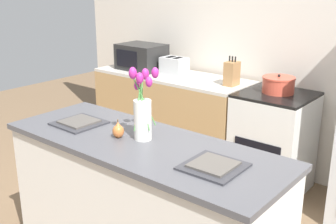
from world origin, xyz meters
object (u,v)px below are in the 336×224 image
(microwave, at_px, (141,57))
(pear_figurine, at_px, (118,130))
(flower_vase, at_px, (143,111))
(plate_setting_right, at_px, (213,166))
(cooking_pot, at_px, (278,85))
(plate_setting_left, at_px, (79,122))
(knife_block, at_px, (232,74))
(toaster, at_px, (174,66))
(stove_range, at_px, (273,142))

(microwave, bearing_deg, pear_figurine, -51.05)
(flower_vase, relative_size, pear_figurine, 3.88)
(plate_setting_right, height_order, cooking_pot, cooking_pot)
(microwave, bearing_deg, plate_setting_left, -59.84)
(plate_setting_left, relative_size, knife_block, 1.09)
(knife_block, bearing_deg, pear_figurine, -83.02)
(plate_setting_right, xyz_separation_m, microwave, (-2.00, 1.63, 0.10))
(microwave, height_order, knife_block, same)
(pear_figurine, height_order, toaster, toaster)
(plate_setting_right, bearing_deg, pear_figurine, -179.24)
(knife_block, bearing_deg, plate_setting_right, -61.65)
(stove_range, xyz_separation_m, flower_vase, (-0.12, -1.56, 0.65))
(pear_figurine, bearing_deg, plate_setting_right, 0.76)
(flower_vase, bearing_deg, knife_block, 102.09)
(microwave, bearing_deg, cooking_pot, 1.04)
(flower_vase, xyz_separation_m, pear_figurine, (-0.13, -0.08, -0.13))
(stove_range, xyz_separation_m, knife_block, (-0.45, -0.01, 0.56))
(microwave, bearing_deg, knife_block, -0.24)
(stove_range, xyz_separation_m, pear_figurine, (-0.25, -1.64, 0.52))
(toaster, xyz_separation_m, cooking_pot, (1.15, -0.01, -0.02))
(plate_setting_left, height_order, microwave, microwave)
(stove_range, relative_size, microwave, 1.87)
(toaster, xyz_separation_m, knife_block, (0.71, -0.05, 0.03))
(cooking_pot, bearing_deg, flower_vase, -93.95)
(plate_setting_left, xyz_separation_m, plate_setting_right, (1.05, 0.00, 0.00))
(plate_setting_left, xyz_separation_m, knife_block, (0.18, 1.62, 0.07))
(flower_vase, distance_m, toaster, 1.91)
(toaster, bearing_deg, knife_block, -3.64)
(flower_vase, bearing_deg, cooking_pot, 86.05)
(toaster, distance_m, microwave, 0.42)
(plate_setting_left, relative_size, toaster, 1.05)
(pear_figurine, bearing_deg, flower_vase, 29.40)
(plate_setting_left, bearing_deg, pear_figurine, -1.37)
(stove_range, xyz_separation_m, plate_setting_left, (-0.63, -1.63, 0.49))
(plate_setting_left, bearing_deg, cooking_pot, 69.46)
(flower_vase, bearing_deg, stove_range, 85.77)
(microwave, bearing_deg, toaster, 5.55)
(flower_vase, distance_m, cooking_pot, 1.60)
(pear_figurine, distance_m, plate_setting_right, 0.68)
(plate_setting_right, height_order, microwave, microwave)
(flower_vase, height_order, cooking_pot, flower_vase)
(pear_figurine, distance_m, toaster, 1.91)
(plate_setting_left, distance_m, cooking_pot, 1.77)
(pear_figurine, xyz_separation_m, microwave, (-1.32, 1.64, 0.06))
(stove_range, relative_size, plate_setting_left, 3.05)
(knife_block, bearing_deg, flower_vase, -77.91)
(stove_range, xyz_separation_m, microwave, (-1.57, -0.00, 0.58))
(stove_range, bearing_deg, plate_setting_right, -75.32)
(pear_figurine, bearing_deg, cooking_pot, 81.69)
(toaster, relative_size, microwave, 0.58)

